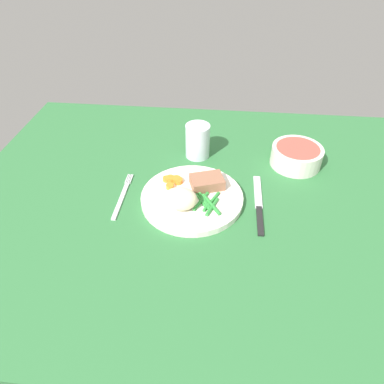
{
  "coord_description": "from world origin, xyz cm",
  "views": [
    {
      "loc": [
        2.22,
        -62.64,
        55.83
      ],
      "look_at": [
        -3.87,
        -2.13,
        4.6
      ],
      "focal_mm": 32.11,
      "sensor_mm": 36.0,
      "label": 1
    }
  ],
  "objects": [
    {
      "name": "meat_portion",
      "position": [
        -0.64,
        1.64,
        4.88
      ],
      "size": [
        8.99,
        7.57,
        2.55
      ],
      "primitive_type": "cube",
      "rotation": [
        0.0,
        0.0,
        0.32
      ],
      "color": "#936047",
      "rests_on": "dinner_plate"
    },
    {
      "name": "green_beans",
      "position": [
        -0.23,
        -4.63,
        3.97
      ],
      "size": [
        6.88,
        8.58,
        0.81
      ],
      "color": "#2D8C38",
      "rests_on": "dinner_plate"
    },
    {
      "name": "knife",
      "position": [
        11.74,
        -2.42,
        2.2
      ],
      "size": [
        1.7,
        20.5,
        0.64
      ],
      "rotation": [
        0.0,
        0.0,
        -0.02
      ],
      "color": "black",
      "rests_on": "dining_table"
    },
    {
      "name": "dinner_plate",
      "position": [
        -3.87,
        -2.13,
        2.8
      ],
      "size": [
        23.92,
        23.92,
        1.6
      ],
      "primitive_type": "cylinder",
      "color": "white",
      "rests_on": "dining_table"
    },
    {
      "name": "fork",
      "position": [
        -20.59,
        -2.39,
        2.2
      ],
      "size": [
        1.44,
        16.6,
        0.4
      ],
      "rotation": [
        0.0,
        0.0,
        -0.0
      ],
      "color": "silver",
      "rests_on": "dining_table"
    },
    {
      "name": "mashed_potatoes",
      "position": [
        -6.02,
        -6.44,
        6.07
      ],
      "size": [
        7.56,
        5.71,
        4.95
      ],
      "primitive_type": "ellipsoid",
      "color": "beige",
      "rests_on": "dinner_plate"
    },
    {
      "name": "water_glass",
      "position": [
        -4.26,
        16.94,
        5.96
      ],
      "size": [
        6.58,
        6.58,
        9.3
      ],
      "color": "silver",
      "rests_on": "dining_table"
    },
    {
      "name": "carrot_slices",
      "position": [
        -9.05,
        2.39,
        4.09
      ],
      "size": [
        5.01,
        5.04,
        1.11
      ],
      "color": "orange",
      "rests_on": "dinner_plate"
    },
    {
      "name": "salad_bowl",
      "position": [
        22.18,
        15.37,
        4.91
      ],
      "size": [
        13.27,
        13.27,
        5.15
      ],
      "color": "silver",
      "rests_on": "dining_table"
    },
    {
      "name": "dining_table",
      "position": [
        0.0,
        0.0,
        1.0
      ],
      "size": [
        120.0,
        90.0,
        2.0
      ],
      "color": "#2D6B38",
      "rests_on": "ground"
    }
  ]
}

